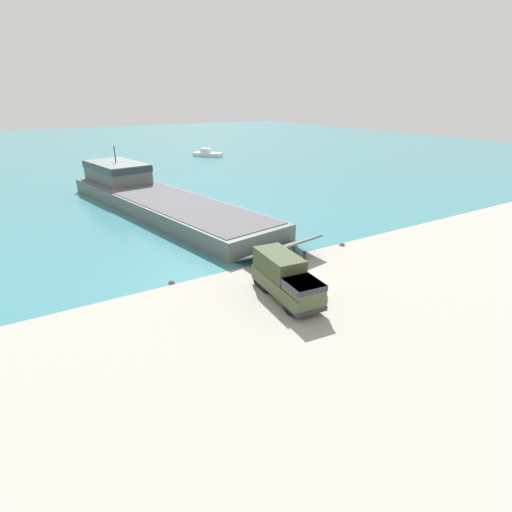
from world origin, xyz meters
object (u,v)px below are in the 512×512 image
(landing_craft, at_px, (150,195))
(moored_boat_a, at_px, (207,154))
(cargo_crate, at_px, (317,291))
(mooring_bollard, at_px, (305,255))
(soldier_on_ramp, at_px, (297,271))
(military_truck, at_px, (286,278))

(landing_craft, bearing_deg, moored_boat_a, 45.90)
(landing_craft, height_order, cargo_crate, landing_craft)
(cargo_crate, bearing_deg, landing_craft, 94.13)
(landing_craft, bearing_deg, mooring_bollard, -86.74)
(soldier_on_ramp, xyz_separation_m, cargo_crate, (-0.12, -2.65, -0.60))
(moored_boat_a, bearing_deg, landing_craft, 15.23)
(landing_craft, relative_size, military_truck, 5.97)
(military_truck, height_order, mooring_bollard, military_truck)
(soldier_on_ramp, distance_m, mooring_bollard, 4.92)
(moored_boat_a, distance_m, cargo_crate, 75.58)
(military_truck, bearing_deg, mooring_bollard, 136.66)
(cargo_crate, bearing_deg, mooring_bollard, 59.37)
(soldier_on_ramp, distance_m, cargo_crate, 2.72)
(military_truck, xyz_separation_m, moored_boat_a, (26.93, 70.21, -0.95))
(mooring_bollard, xyz_separation_m, cargo_crate, (-3.60, -6.09, -0.07))
(landing_craft, height_order, soldier_on_ramp, landing_craft)
(cargo_crate, bearing_deg, soldier_on_ramp, 87.39)
(soldier_on_ramp, relative_size, cargo_crate, 1.76)
(moored_boat_a, height_order, cargo_crate, moored_boat_a)
(landing_craft, height_order, mooring_bollard, landing_craft)
(moored_boat_a, relative_size, mooring_bollard, 7.90)
(landing_craft, height_order, moored_boat_a, landing_craft)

